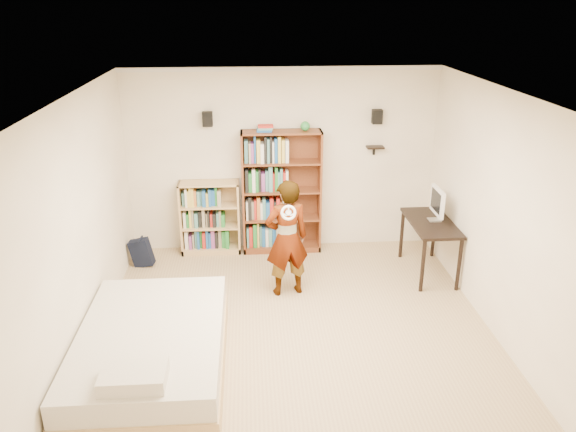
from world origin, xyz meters
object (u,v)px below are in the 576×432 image
object	(u,v)px
computer_desk	(429,247)
daybed	(152,346)
low_bookshelf	(210,218)
person	(287,238)
tall_bookshelf	(282,192)

from	to	relation	value
computer_desk	daybed	xyz separation A→B (m)	(-3.46, -2.01, -0.06)
low_bookshelf	person	distance (m)	1.71
low_bookshelf	computer_desk	world-z (taller)	low_bookshelf
person	computer_desk	bearing A→B (deg)	178.95
low_bookshelf	person	world-z (taller)	person
tall_bookshelf	computer_desk	xyz separation A→B (m)	(1.97, -0.91, -0.53)
tall_bookshelf	person	bearing A→B (deg)	-90.70
low_bookshelf	person	size ratio (longest dim) A/B	0.71
tall_bookshelf	computer_desk	world-z (taller)	tall_bookshelf
low_bookshelf	tall_bookshelf	bearing A→B (deg)	-0.24
low_bookshelf	computer_desk	distance (m)	3.17
low_bookshelf	daybed	world-z (taller)	low_bookshelf
person	daybed	bearing A→B (deg)	33.90
tall_bookshelf	person	distance (m)	1.35
tall_bookshelf	daybed	xyz separation A→B (m)	(-1.49, -2.92, -0.59)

